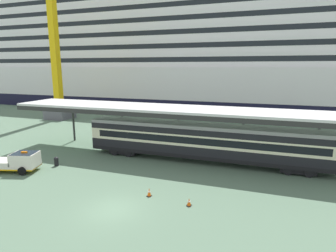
{
  "coord_description": "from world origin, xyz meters",
  "views": [
    {
      "loc": [
        9.9,
        -16.29,
        10.02
      ],
      "look_at": [
        1.16,
        8.71,
        4.5
      ],
      "focal_mm": 30.3,
      "sensor_mm": 36.0,
      "label": 1
    }
  ],
  "objects_px": {
    "cruise_ship": "(207,54)",
    "dockside_crane": "(57,34)",
    "traffic_cone_near": "(189,202)",
    "traffic_cone_mid": "(149,192)",
    "quay_bollard": "(56,161)",
    "train_carriage": "(204,141)",
    "service_truck": "(16,161)"
  },
  "relations": [
    {
      "from": "cruise_ship",
      "to": "dockside_crane",
      "type": "xyz_separation_m",
      "value": [
        -22.74,
        -27.04,
        2.86
      ]
    },
    {
      "from": "traffic_cone_near",
      "to": "traffic_cone_mid",
      "type": "bearing_deg",
      "value": 171.72
    },
    {
      "from": "quay_bollard",
      "to": "dockside_crane",
      "type": "bearing_deg",
      "value": 127.84
    },
    {
      "from": "quay_bollard",
      "to": "cruise_ship",
      "type": "bearing_deg",
      "value": 84.18
    },
    {
      "from": "cruise_ship",
      "to": "train_carriage",
      "type": "distance_m",
      "value": 45.77
    },
    {
      "from": "service_truck",
      "to": "traffic_cone_mid",
      "type": "bearing_deg",
      "value": -3.14
    },
    {
      "from": "service_truck",
      "to": "traffic_cone_mid",
      "type": "relative_size",
      "value": 8.33
    },
    {
      "from": "service_truck",
      "to": "dockside_crane",
      "type": "distance_m",
      "value": 33.04
    },
    {
      "from": "service_truck",
      "to": "traffic_cone_near",
      "type": "height_order",
      "value": "service_truck"
    },
    {
      "from": "train_carriage",
      "to": "dockside_crane",
      "type": "relative_size",
      "value": 0.5
    },
    {
      "from": "train_carriage",
      "to": "traffic_cone_mid",
      "type": "xyz_separation_m",
      "value": [
        -2.25,
        -9.55,
        -1.99
      ]
    },
    {
      "from": "traffic_cone_near",
      "to": "dockside_crane",
      "type": "relative_size",
      "value": 0.01
    },
    {
      "from": "traffic_cone_near",
      "to": "quay_bollard",
      "type": "relative_size",
      "value": 0.62
    },
    {
      "from": "dockside_crane",
      "to": "cruise_ship",
      "type": "bearing_deg",
      "value": 49.94
    },
    {
      "from": "traffic_cone_near",
      "to": "traffic_cone_mid",
      "type": "height_order",
      "value": "traffic_cone_mid"
    },
    {
      "from": "cruise_ship",
      "to": "traffic_cone_mid",
      "type": "xyz_separation_m",
      "value": [
        6.73,
        -53.09,
        -12.9
      ]
    },
    {
      "from": "service_truck",
      "to": "train_carriage",
      "type": "bearing_deg",
      "value": 27.7
    },
    {
      "from": "traffic_cone_near",
      "to": "quay_bollard",
      "type": "height_order",
      "value": "quay_bollard"
    },
    {
      "from": "cruise_ship",
      "to": "dockside_crane",
      "type": "distance_m",
      "value": 35.45
    },
    {
      "from": "service_truck",
      "to": "traffic_cone_near",
      "type": "relative_size",
      "value": 9.35
    },
    {
      "from": "service_truck",
      "to": "dockside_crane",
      "type": "height_order",
      "value": "dockside_crane"
    },
    {
      "from": "dockside_crane",
      "to": "quay_bollard",
      "type": "xyz_separation_m",
      "value": [
        17.66,
        -22.74,
        -15.57
      ]
    },
    {
      "from": "dockside_crane",
      "to": "quay_bollard",
      "type": "height_order",
      "value": "dockside_crane"
    },
    {
      "from": "traffic_cone_near",
      "to": "dockside_crane",
      "type": "distance_m",
      "value": 45.1
    },
    {
      "from": "service_truck",
      "to": "quay_bollard",
      "type": "relative_size",
      "value": 5.79
    },
    {
      "from": "traffic_cone_near",
      "to": "traffic_cone_mid",
      "type": "xyz_separation_m",
      "value": [
        -3.4,
        0.49,
        0.04
      ]
    },
    {
      "from": "cruise_ship",
      "to": "traffic_cone_mid",
      "type": "height_order",
      "value": "cruise_ship"
    },
    {
      "from": "train_carriage",
      "to": "service_truck",
      "type": "height_order",
      "value": "train_carriage"
    },
    {
      "from": "cruise_ship",
      "to": "service_truck",
      "type": "bearing_deg",
      "value": -98.38
    },
    {
      "from": "service_truck",
      "to": "dockside_crane",
      "type": "xyz_separation_m",
      "value": [
        -15.03,
        25.26,
        15.1
      ]
    },
    {
      "from": "cruise_ship",
      "to": "service_truck",
      "type": "relative_size",
      "value": 32.34
    },
    {
      "from": "traffic_cone_near",
      "to": "train_carriage",
      "type": "bearing_deg",
      "value": 96.5
    }
  ]
}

